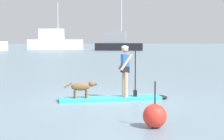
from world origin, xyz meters
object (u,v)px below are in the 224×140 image
at_px(marker_buoy, 155,116).
at_px(person_paddler, 125,67).
at_px(paddleboard, 117,98).
at_px(moored_boat_outer, 118,43).
at_px(dog, 82,87).
at_px(moored_boat_center, 54,42).

bearing_deg(marker_buoy, person_paddler, 100.70).
height_order(paddleboard, marker_buoy, marker_buoy).
relative_size(moored_boat_outer, marker_buoy, 10.01).
distance_m(person_paddler, marker_buoy, 4.05).
height_order(paddleboard, moored_boat_outer, moored_boat_outer).
bearing_deg(person_paddler, dog, -164.24).
relative_size(paddleboard, moored_boat_outer, 0.35).
distance_m(paddleboard, dog, 1.21).
bearing_deg(dog, person_paddler, 15.76).
bearing_deg(moored_boat_center, person_paddler, -75.97).
distance_m(person_paddler, moored_boat_center, 67.92).
relative_size(paddleboard, moored_boat_center, 0.32).
height_order(paddleboard, moored_boat_center, moored_boat_center).
relative_size(person_paddler, marker_buoy, 1.61).
height_order(paddleboard, dog, dog).
height_order(person_paddler, marker_buoy, person_paddler).
distance_m(paddleboard, moored_boat_outer, 59.21).
bearing_deg(paddleboard, moored_boat_outer, 92.41).
xyz_separation_m(paddleboard, marker_buoy, (1.00, -3.83, 0.22)).
xyz_separation_m(person_paddler, moored_boat_outer, (-2.76, 59.07, 0.31)).
bearing_deg(marker_buoy, moored_boat_center, 103.84).
relative_size(dog, moored_boat_center, 0.09).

